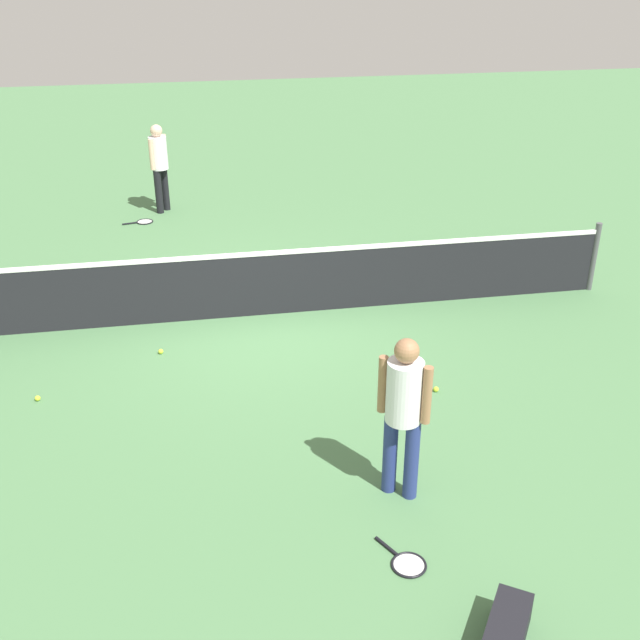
{
  "coord_description": "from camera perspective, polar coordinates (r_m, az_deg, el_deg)",
  "views": [
    {
      "loc": [
        -1.0,
        -9.93,
        4.9
      ],
      "look_at": [
        0.41,
        -2.08,
        0.9
      ],
      "focal_mm": 43.24,
      "sensor_mm": 36.0,
      "label": 1
    }
  ],
  "objects": [
    {
      "name": "ground_plane",
      "position": [
        11.12,
        -3.99,
        0.43
      ],
      "size": [
        40.0,
        40.0,
        0.0
      ],
      "primitive_type": "plane",
      "color": "#4C7A4C"
    },
    {
      "name": "court_net",
      "position": [
        10.91,
        -4.07,
        2.79
      ],
      "size": [
        10.09,
        0.09,
        1.07
      ],
      "color": "#4C4C51",
      "rests_on": "ground_plane"
    },
    {
      "name": "player_near_side",
      "position": [
        7.19,
        6.21,
        -6.31
      ],
      "size": [
        0.48,
        0.48,
        1.7
      ],
      "color": "navy",
      "rests_on": "ground_plane"
    },
    {
      "name": "player_far_side",
      "position": [
        15.41,
        -11.82,
        11.46
      ],
      "size": [
        0.47,
        0.48,
        1.7
      ],
      "color": "black",
      "rests_on": "ground_plane"
    },
    {
      "name": "tennis_racket_near_player",
      "position": [
        7.06,
        6.43,
        -17.44
      ],
      "size": [
        0.43,
        0.59,
        0.03
      ],
      "color": "black",
      "rests_on": "ground_plane"
    },
    {
      "name": "tennis_racket_far_player",
      "position": [
        15.12,
        -12.94,
        7.09
      ],
      "size": [
        0.61,
        0.38,
        0.03
      ],
      "color": "black",
      "rests_on": "ground_plane"
    },
    {
      "name": "tennis_ball_near_player",
      "position": [
        10.26,
        -11.7,
        -2.29
      ],
      "size": [
        0.07,
        0.07,
        0.07
      ],
      "primitive_type": "sphere",
      "color": "#C6E033",
      "rests_on": "ground_plane"
    },
    {
      "name": "tennis_ball_by_net",
      "position": [
        9.35,
        8.58,
        -5.09
      ],
      "size": [
        0.07,
        0.07,
        0.07
      ],
      "primitive_type": "sphere",
      "color": "#C6E033",
      "rests_on": "ground_plane"
    },
    {
      "name": "tennis_ball_midcourt",
      "position": [
        9.66,
        -20.17,
        -5.46
      ],
      "size": [
        0.07,
        0.07,
        0.07
      ],
      "primitive_type": "sphere",
      "color": "#C6E033",
      "rests_on": "ground_plane"
    },
    {
      "name": "equipment_bag",
      "position": [
        6.47,
        13.57,
        -21.73
      ],
      "size": [
        0.68,
        0.82,
        0.28
      ],
      "color": "black",
      "rests_on": "ground_plane"
    }
  ]
}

